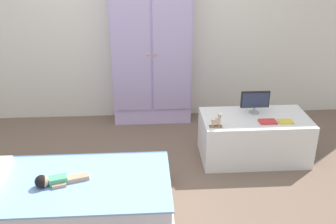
{
  "coord_description": "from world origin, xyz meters",
  "views": [
    {
      "loc": [
        0.12,
        -2.72,
        1.93
      ],
      "look_at": [
        0.32,
        0.35,
        0.56
      ],
      "focal_mm": 41.76,
      "sensor_mm": 36.0,
      "label": 1
    }
  ],
  "objects_px": {
    "book_red": "(268,122)",
    "book_yellow": "(286,122)",
    "tv_stand": "(254,137)",
    "wardrobe": "(152,51)",
    "bed": "(65,196)",
    "doll": "(52,181)",
    "rocking_horse_toy": "(217,120)",
    "tv_monitor": "(255,101)"
  },
  "relations": [
    {
      "from": "rocking_horse_toy",
      "to": "book_red",
      "type": "relative_size",
      "value": 0.87
    },
    {
      "from": "tv_monitor",
      "to": "wardrobe",
      "type": "bearing_deg",
      "value": 139.25
    },
    {
      "from": "wardrobe",
      "to": "rocking_horse_toy",
      "type": "distance_m",
      "value": 1.25
    },
    {
      "from": "tv_stand",
      "to": "bed",
      "type": "bearing_deg",
      "value": -156.81
    },
    {
      "from": "tv_stand",
      "to": "book_yellow",
      "type": "bearing_deg",
      "value": -26.7
    },
    {
      "from": "bed",
      "to": "book_yellow",
      "type": "relative_size",
      "value": 12.63
    },
    {
      "from": "bed",
      "to": "rocking_horse_toy",
      "type": "relative_size",
      "value": 12.16
    },
    {
      "from": "rocking_horse_toy",
      "to": "wardrobe",
      "type": "bearing_deg",
      "value": 116.38
    },
    {
      "from": "bed",
      "to": "book_yellow",
      "type": "bearing_deg",
      "value": 17.23
    },
    {
      "from": "book_red",
      "to": "book_yellow",
      "type": "relative_size",
      "value": 1.19
    },
    {
      "from": "tv_stand",
      "to": "doll",
      "type": "bearing_deg",
      "value": -156.56
    },
    {
      "from": "wardrobe",
      "to": "rocking_horse_toy",
      "type": "xyz_separation_m",
      "value": [
        0.54,
        -1.08,
        -0.33
      ]
    },
    {
      "from": "book_yellow",
      "to": "book_red",
      "type": "bearing_deg",
      "value": 180.0
    },
    {
      "from": "tv_monitor",
      "to": "rocking_horse_toy",
      "type": "xyz_separation_m",
      "value": [
        -0.4,
        -0.27,
        -0.06
      ]
    },
    {
      "from": "doll",
      "to": "tv_stand",
      "type": "bearing_deg",
      "value": 23.44
    },
    {
      "from": "tv_stand",
      "to": "rocking_horse_toy",
      "type": "relative_size",
      "value": 7.42
    },
    {
      "from": "doll",
      "to": "rocking_horse_toy",
      "type": "bearing_deg",
      "value": 23.14
    },
    {
      "from": "doll",
      "to": "tv_monitor",
      "type": "height_order",
      "value": "tv_monitor"
    },
    {
      "from": "bed",
      "to": "wardrobe",
      "type": "bearing_deg",
      "value": 66.11
    },
    {
      "from": "tv_stand",
      "to": "rocking_horse_toy",
      "type": "distance_m",
      "value": 0.52
    },
    {
      "from": "wardrobe",
      "to": "book_yellow",
      "type": "height_order",
      "value": "wardrobe"
    },
    {
      "from": "wardrobe",
      "to": "rocking_horse_toy",
      "type": "bearing_deg",
      "value": -63.62
    },
    {
      "from": "tv_monitor",
      "to": "rocking_horse_toy",
      "type": "bearing_deg",
      "value": -146.05
    },
    {
      "from": "tv_monitor",
      "to": "tv_stand",
      "type": "bearing_deg",
      "value": -93.95
    },
    {
      "from": "bed",
      "to": "book_yellow",
      "type": "distance_m",
      "value": 2.0
    },
    {
      "from": "bed",
      "to": "book_red",
      "type": "distance_m",
      "value": 1.84
    },
    {
      "from": "wardrobe",
      "to": "book_yellow",
      "type": "distance_m",
      "value": 1.61
    },
    {
      "from": "bed",
      "to": "tv_stand",
      "type": "relative_size",
      "value": 1.64
    },
    {
      "from": "tv_stand",
      "to": "tv_monitor",
      "type": "bearing_deg",
      "value": 86.05
    },
    {
      "from": "bed",
      "to": "doll",
      "type": "bearing_deg",
      "value": -151.21
    },
    {
      "from": "rocking_horse_toy",
      "to": "doll",
      "type": "bearing_deg",
      "value": -156.86
    },
    {
      "from": "bed",
      "to": "tv_stand",
      "type": "height_order",
      "value": "tv_stand"
    },
    {
      "from": "wardrobe",
      "to": "book_red",
      "type": "distance_m",
      "value": 1.49
    },
    {
      "from": "rocking_horse_toy",
      "to": "book_yellow",
      "type": "distance_m",
      "value": 0.64
    },
    {
      "from": "wardrobe",
      "to": "book_red",
      "type": "xyz_separation_m",
      "value": [
        1.01,
        -1.02,
        -0.39
      ]
    },
    {
      "from": "wardrobe",
      "to": "book_red",
      "type": "height_order",
      "value": "wardrobe"
    },
    {
      "from": "bed",
      "to": "tv_stand",
      "type": "bearing_deg",
      "value": 23.19
    },
    {
      "from": "bed",
      "to": "wardrobe",
      "type": "height_order",
      "value": "wardrobe"
    },
    {
      "from": "bed",
      "to": "rocking_horse_toy",
      "type": "xyz_separation_m",
      "value": [
        1.25,
        0.52,
        0.36
      ]
    },
    {
      "from": "wardrobe",
      "to": "book_yellow",
      "type": "xyz_separation_m",
      "value": [
        1.17,
        -1.02,
        -0.39
      ]
    },
    {
      "from": "tv_stand",
      "to": "tv_monitor",
      "type": "xyz_separation_m",
      "value": [
        0.01,
        0.09,
        0.34
      ]
    },
    {
      "from": "bed",
      "to": "tv_stand",
      "type": "distance_m",
      "value": 1.79
    }
  ]
}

